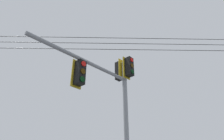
# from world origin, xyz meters

# --- Properties ---
(signal_mast_assembly) EXTENTS (2.89, 4.23, 6.14)m
(signal_mast_assembly) POSITION_xyz_m (-0.96, -0.23, 4.38)
(signal_mast_assembly) COLOR gray
(signal_mast_assembly) RESTS_ON ground
(overhead_wire_span) EXTENTS (6.88, 29.76, 0.98)m
(overhead_wire_span) POSITION_xyz_m (-0.90, -2.19, 7.06)
(overhead_wire_span) COLOR black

